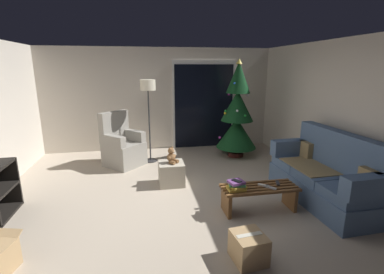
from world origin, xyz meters
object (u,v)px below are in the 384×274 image
object	(u,v)px
book_stack	(237,186)
floor_lamp	(148,93)
teddy_bear_chestnut	(172,156)
cardboard_box_taped_mid_floor	(249,248)
coffee_table	(259,194)
remote_white	(263,185)
christmas_tree	(237,115)
armchair	(122,147)
remote_graphite	(278,183)
ottoman	(171,173)
remote_silver	(271,188)
couch	(326,176)
cell_phone	(237,181)

from	to	relation	value
book_stack	floor_lamp	distance (m)	2.97
teddy_bear_chestnut	cardboard_box_taped_mid_floor	distance (m)	2.26
coffee_table	teddy_bear_chestnut	bearing A→B (deg)	134.99
teddy_bear_chestnut	book_stack	bearing A→B (deg)	-57.03
remote_white	christmas_tree	size ratio (longest dim) A/B	0.07
remote_white	armchair	distance (m)	3.17
christmas_tree	remote_graphite	bearing A→B (deg)	-94.80
coffee_table	ottoman	xyz separation A→B (m)	(-1.15, 1.15, -0.05)
book_stack	remote_white	bearing A→B (deg)	7.32
floor_lamp	remote_white	bearing A→B (deg)	-58.34
remote_white	floor_lamp	xyz separation A→B (m)	(-1.53, 2.49, 1.12)
remote_silver	cardboard_box_taped_mid_floor	size ratio (longest dim) A/B	0.40
book_stack	armchair	distance (m)	2.95
floor_lamp	teddy_bear_chestnut	distance (m)	1.69
armchair	cardboard_box_taped_mid_floor	size ratio (longest dim) A/B	2.88
remote_white	ottoman	bearing A→B (deg)	-95.11
couch	remote_white	size ratio (longest dim) A/B	12.61
remote_white	ottoman	size ratio (longest dim) A/B	0.35
remote_white	teddy_bear_chestnut	xyz separation A→B (m)	(-1.20, 1.14, 0.14)
christmas_tree	floor_lamp	world-z (taller)	christmas_tree
ottoman	cardboard_box_taped_mid_floor	distance (m)	2.24
book_stack	christmas_tree	xyz separation A→B (m)	(0.87, 2.55, 0.53)
coffee_table	remote_white	xyz separation A→B (m)	(0.06, 0.00, 0.13)
christmas_tree	teddy_bear_chestnut	world-z (taller)	christmas_tree
cell_phone	armchair	distance (m)	2.96
coffee_table	cell_phone	xyz separation A→B (m)	(-0.37, -0.07, 0.27)
coffee_table	christmas_tree	world-z (taller)	christmas_tree
couch	remote_white	world-z (taller)	couch
cell_phone	teddy_bear_chestnut	world-z (taller)	teddy_bear_chestnut
coffee_table	couch	bearing A→B (deg)	6.14
book_stack	armchair	size ratio (longest dim) A/B	0.23
remote_graphite	remote_white	xyz separation A→B (m)	(-0.24, -0.04, 0.00)
coffee_table	remote_white	distance (m)	0.15
armchair	floor_lamp	world-z (taller)	floor_lamp
coffee_table	remote_graphite	xyz separation A→B (m)	(0.30, 0.04, 0.13)
coffee_table	floor_lamp	world-z (taller)	floor_lamp
cell_phone	cardboard_box_taped_mid_floor	size ratio (longest dim) A/B	0.37
remote_graphite	floor_lamp	world-z (taller)	floor_lamp
remote_white	christmas_tree	world-z (taller)	christmas_tree
ottoman	floor_lamp	bearing A→B (deg)	103.62
remote_silver	ottoman	xyz separation A→B (m)	(-1.28, 1.24, -0.18)
coffee_table	teddy_bear_chestnut	distance (m)	1.64
coffee_table	ottoman	distance (m)	1.63
remote_graphite	teddy_bear_chestnut	world-z (taller)	teddy_bear_chestnut
cell_phone	christmas_tree	size ratio (longest dim) A/B	0.06
remote_graphite	cell_phone	size ratio (longest dim) A/B	1.08
remote_graphite	ottoman	world-z (taller)	ottoman
remote_white	cell_phone	bearing A→B (deg)	-42.72
book_stack	floor_lamp	world-z (taller)	floor_lamp
couch	remote_graphite	size ratio (longest dim) A/B	12.61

